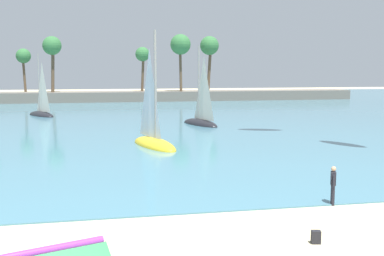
{
  "coord_description": "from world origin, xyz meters",
  "views": [
    {
      "loc": [
        -1.48,
        -10.07,
        5.7
      ],
      "look_at": [
        2.71,
        10.99,
        3.01
      ],
      "focal_mm": 43.61,
      "sensor_mm": 36.0,
      "label": 1
    }
  ],
  "objects_px": {
    "person_at_waterline": "(333,184)",
    "sailboat_mid_bay": "(201,117)",
    "backpack_by_trailer": "(316,237)",
    "sailboat_near_shore": "(153,135)",
    "sailboat_toward_headland": "(41,110)"
  },
  "relations": [
    {
      "from": "person_at_waterline",
      "to": "sailboat_mid_bay",
      "type": "xyz_separation_m",
      "value": [
        0.59,
        28.91,
        -0.05
      ]
    },
    {
      "from": "backpack_by_trailer",
      "to": "sailboat_mid_bay",
      "type": "bearing_deg",
      "value": 84.27
    },
    {
      "from": "sailboat_toward_headland",
      "to": "sailboat_mid_bay",
      "type": "bearing_deg",
      "value": -37.06
    },
    {
      "from": "person_at_waterline",
      "to": "backpack_by_trailer",
      "type": "height_order",
      "value": "person_at_waterline"
    },
    {
      "from": "person_at_waterline",
      "to": "sailboat_toward_headland",
      "type": "distance_m",
      "value": 45.11
    },
    {
      "from": "person_at_waterline",
      "to": "backpack_by_trailer",
      "type": "bearing_deg",
      "value": -124.23
    },
    {
      "from": "backpack_by_trailer",
      "to": "sailboat_mid_bay",
      "type": "height_order",
      "value": "sailboat_mid_bay"
    },
    {
      "from": "sailboat_mid_bay",
      "to": "backpack_by_trailer",
      "type": "bearing_deg",
      "value": -95.73
    },
    {
      "from": "person_at_waterline",
      "to": "sailboat_near_shore",
      "type": "xyz_separation_m",
      "value": [
        -5.72,
        16.53,
        -0.01
      ]
    },
    {
      "from": "person_at_waterline",
      "to": "backpack_by_trailer",
      "type": "relative_size",
      "value": 3.78
    },
    {
      "from": "backpack_by_trailer",
      "to": "sailboat_near_shore",
      "type": "xyz_separation_m",
      "value": [
        -3.02,
        20.51,
        0.67
      ]
    },
    {
      "from": "backpack_by_trailer",
      "to": "sailboat_toward_headland",
      "type": "xyz_separation_m",
      "value": [
        -13.93,
        45.9,
        0.59
      ]
    },
    {
      "from": "person_at_waterline",
      "to": "backpack_by_trailer",
      "type": "xyz_separation_m",
      "value": [
        -2.7,
        -3.98,
        -0.69
      ]
    },
    {
      "from": "person_at_waterline",
      "to": "sailboat_mid_bay",
      "type": "bearing_deg",
      "value": 88.82
    },
    {
      "from": "person_at_waterline",
      "to": "sailboat_near_shore",
      "type": "bearing_deg",
      "value": 109.1
    }
  ]
}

